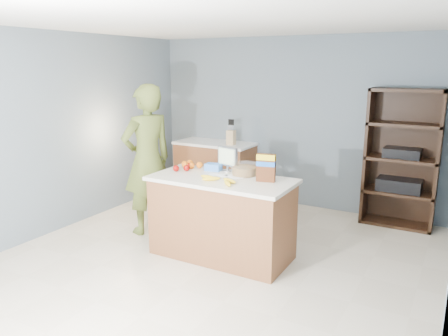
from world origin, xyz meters
The scene contains 15 objects.
floor centered at (0.00, 0.00, 0.00)m, with size 4.50×5.00×0.02m, color beige.
walls centered at (0.00, 0.00, 1.65)m, with size 4.52×5.02×2.51m.
counter_peninsula centered at (0.00, 0.30, 0.42)m, with size 1.56×0.76×0.90m.
back_cabinet centered at (-1.20, 2.20, 0.45)m, with size 1.24×0.62×0.90m.
shelving_unit centered at (1.55, 2.35, 0.86)m, with size 0.90×0.40×1.80m.
person centered at (-1.18, 0.50, 0.94)m, with size 0.68×0.45×1.87m, color #525E26.
knife_block centered at (-0.87, 2.13, 1.02)m, with size 0.12×0.10×0.31m.
envelopes centered at (0.00, 0.40, 0.90)m, with size 0.43×0.21×0.00m.
bananas centered at (0.06, 0.14, 0.92)m, with size 0.49×0.24×0.04m.
apples centered at (-0.54, 0.39, 0.94)m, with size 0.17×0.27×0.07m.
oranges centered at (-0.57, 0.54, 0.94)m, with size 0.26×0.20×0.07m.
blue_carton centered at (-0.25, 0.55, 0.94)m, with size 0.18×0.12×0.08m, color blue.
salad_bowl centered at (0.15, 0.54, 0.96)m, with size 0.30×0.30×0.13m.
tv centered at (-0.10, 0.61, 1.06)m, with size 0.28×0.12×0.28m.
cereal_box centered at (0.47, 0.40, 1.07)m, with size 0.21×0.11×0.29m.
Camera 1 is at (2.25, -3.65, 2.08)m, focal length 35.00 mm.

